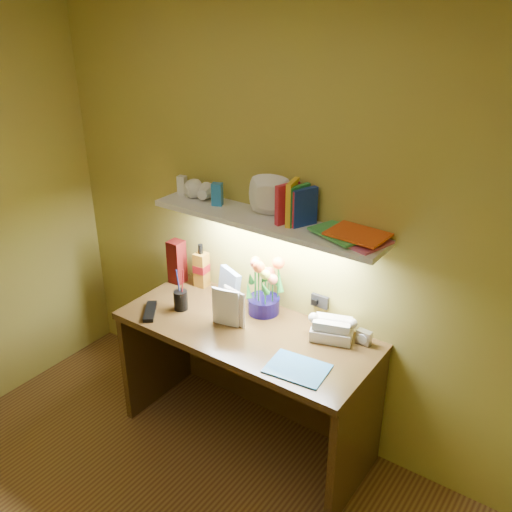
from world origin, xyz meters
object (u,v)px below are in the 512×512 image
Objects in this scene: flower_bouquet at (264,287)px; whisky_bottle at (201,265)px; desk_clock at (364,337)px; desk at (246,385)px; telephone at (332,327)px.

flower_bouquet reaches higher than whisky_bottle.
desk is at bearing -155.28° from desk_clock.
flower_bouquet is at bearing 94.99° from desk.
telephone is at bearing -162.58° from desk_clock.
flower_bouquet reaches higher than telephone.
flower_bouquet is 0.60m from desk_clock.
desk_clock reaches higher than desk.
desk is 0.56m from flower_bouquet.
flower_bouquet is 1.49× the size of telephone.
desk is 6.72× the size of telephone.
telephone reaches higher than desk_clock.
desk_clock is at bearing 21.61° from desk.
desk is 18.79× the size of desk_clock.
desk_clock is (0.57, 0.23, 0.41)m from desk.
telephone is 0.17m from desk_clock.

